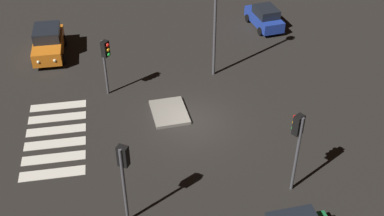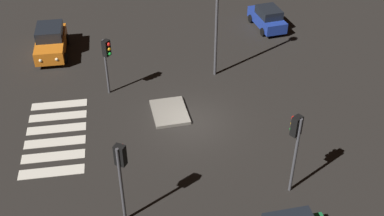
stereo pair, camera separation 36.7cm
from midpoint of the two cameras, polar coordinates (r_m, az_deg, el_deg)
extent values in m
plane|color=black|center=(26.83, -0.39, -1.73)|extent=(80.00, 80.00, 0.00)
cube|color=gray|center=(27.48, -3.10, -0.50)|extent=(2.73, 2.13, 0.18)
cube|color=#1E389E|center=(37.00, 8.29, 10.45)|extent=(3.95, 2.12, 0.77)
cube|color=black|center=(36.52, 8.53, 11.28)|extent=(2.11, 1.72, 0.62)
cylinder|color=black|center=(37.78, 6.39, 10.59)|extent=(0.63, 0.30, 0.60)
cylinder|color=black|center=(38.41, 8.60, 10.85)|extent=(0.63, 0.30, 0.60)
cylinder|color=black|center=(35.90, 7.86, 9.03)|extent=(0.63, 0.30, 0.60)
cylinder|color=black|center=(36.56, 10.14, 9.32)|extent=(0.63, 0.30, 0.60)
sphere|color=#F2EABF|center=(38.33, 6.51, 11.53)|extent=(0.20, 0.20, 0.20)
sphere|color=#F2EABF|center=(38.68, 7.74, 11.67)|extent=(0.20, 0.20, 0.20)
cube|color=orange|center=(34.24, -17.01, 7.16)|extent=(4.37, 1.89, 0.89)
cube|color=black|center=(34.11, -17.22, 8.55)|extent=(2.24, 1.71, 0.72)
cylinder|color=black|center=(33.14, -15.47, 5.64)|extent=(0.70, 0.26, 0.70)
cylinder|color=black|center=(33.40, -18.59, 5.26)|extent=(0.70, 0.26, 0.70)
cylinder|color=black|center=(35.50, -15.29, 7.81)|extent=(0.70, 0.26, 0.70)
cylinder|color=black|center=(35.74, -18.21, 7.45)|extent=(0.70, 0.26, 0.70)
sphere|color=#F2EABF|center=(32.31, -16.35, 5.47)|extent=(0.23, 0.23, 0.23)
sphere|color=#F2EABF|center=(32.46, -18.14, 5.26)|extent=(0.23, 0.23, 0.23)
cylinder|color=#47474C|center=(20.41, -8.60, -9.30)|extent=(0.14, 0.14, 4.12)
cube|color=black|center=(19.44, -8.75, -5.68)|extent=(0.50, 0.54, 0.96)
sphere|color=red|center=(19.37, -8.55, -4.66)|extent=(0.22, 0.22, 0.22)
sphere|color=orange|center=(19.57, -8.47, -5.32)|extent=(0.22, 0.22, 0.22)
sphere|color=green|center=(19.76, -8.40, -5.97)|extent=(0.22, 0.22, 0.22)
cylinder|color=#47474C|center=(22.01, 11.91, -5.53)|extent=(0.14, 0.14, 4.22)
cube|color=black|center=(21.06, 12.07, -1.97)|extent=(0.51, 0.54, 0.96)
sphere|color=red|center=(20.97, 11.74, -1.08)|extent=(0.22, 0.22, 0.22)
sphere|color=orange|center=(21.14, 11.64, -1.73)|extent=(0.22, 0.22, 0.22)
sphere|color=green|center=(21.33, 11.55, -2.37)|extent=(0.22, 0.22, 0.22)
cylinder|color=#47474C|center=(28.68, -10.67, 4.71)|extent=(0.14, 0.14, 3.61)
cube|color=black|center=(27.92, -10.67, 6.94)|extent=(0.54, 0.53, 0.96)
sphere|color=red|center=(27.66, -10.42, 7.39)|extent=(0.22, 0.22, 0.22)
sphere|color=orange|center=(27.80, -10.35, 6.85)|extent=(0.22, 0.22, 0.22)
sphere|color=green|center=(27.95, -10.29, 6.32)|extent=(0.22, 0.22, 0.22)
cylinder|color=#47474C|center=(29.20, 2.40, 10.42)|extent=(0.18, 0.18, 7.61)
cube|color=silver|center=(29.19, -15.98, 0.22)|extent=(0.70, 3.20, 0.02)
cube|color=silver|center=(28.26, -16.11, -1.12)|extent=(0.70, 3.20, 0.02)
cube|color=silver|center=(27.35, -16.24, -2.56)|extent=(0.70, 3.20, 0.02)
cube|color=silver|center=(26.46, -16.39, -4.10)|extent=(0.70, 3.20, 0.02)
cube|color=silver|center=(25.58, -16.54, -5.74)|extent=(0.70, 3.20, 0.02)
cube|color=silver|center=(24.73, -16.71, -7.50)|extent=(0.70, 3.20, 0.02)
camera|label=1|loc=(0.18, -90.40, -0.29)|focal=44.76mm
camera|label=2|loc=(0.18, 89.60, 0.29)|focal=44.76mm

